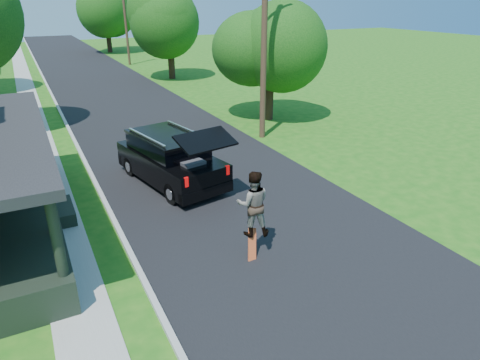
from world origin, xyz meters
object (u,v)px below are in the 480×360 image
tree_right_near (270,38)px  utility_pole_near (264,28)px  skateboarder (253,204)px  black_suv (171,159)px

tree_right_near → utility_pole_near: 3.54m
skateboarder → utility_pole_near: (5.50, 9.09, 3.68)m
black_suv → utility_pole_near: 8.02m
skateboarder → tree_right_near: bearing=-100.8°
black_suv → utility_pole_near: bearing=18.7°
tree_right_near → utility_pole_near: (-2.00, -2.84, 0.70)m
skateboarder → tree_right_near: tree_right_near is taller
black_suv → tree_right_near: 10.67m
tree_right_near → utility_pole_near: utility_pole_near is taller
tree_right_near → black_suv: bearing=-141.6°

